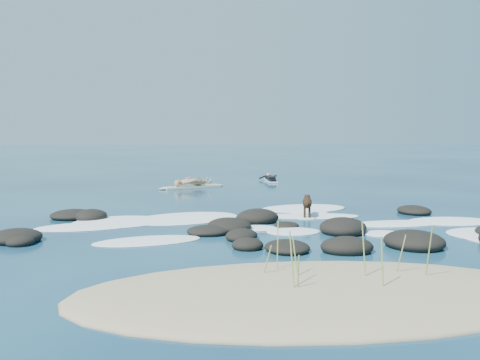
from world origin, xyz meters
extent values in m
plane|color=#0A2642|center=(0.00, 0.00, 0.00)|extent=(160.00, 160.00, 0.00)
ellipsoid|color=#9E8966|center=(0.00, -8.20, 0.00)|extent=(9.00, 4.40, 0.60)
cylinder|color=olive|center=(2.10, -8.10, 0.68)|extent=(0.04, 0.25, 1.11)
cylinder|color=olive|center=(-0.82, -7.63, 0.47)|extent=(0.19, 0.09, 0.69)
cylinder|color=olive|center=(1.71, -7.75, 0.56)|extent=(0.16, 0.15, 0.87)
cylinder|color=olive|center=(0.92, -7.99, 0.70)|extent=(0.07, 0.18, 1.14)
cylinder|color=olive|center=(-0.52, -8.51, 0.68)|extent=(0.07, 0.31, 1.08)
cylinder|color=olive|center=(-0.32, -7.87, 0.57)|extent=(0.12, 0.22, 0.88)
cylinder|color=olive|center=(1.03, -8.63, 0.62)|extent=(0.04, 0.17, 1.00)
cylinder|color=olive|center=(-0.44, -8.63, 0.50)|extent=(0.05, 0.18, 0.75)
cylinder|color=olive|center=(-0.55, -7.22, 0.65)|extent=(0.08, 0.21, 1.05)
ellipsoid|color=black|center=(0.70, -1.61, 0.05)|extent=(1.03, 1.04, 0.21)
ellipsoid|color=black|center=(1.55, -4.95, 0.12)|extent=(1.29, 1.04, 0.50)
ellipsoid|color=black|center=(3.41, -4.57, 0.14)|extent=(1.77, 1.84, 0.54)
ellipsoid|color=black|center=(5.67, 0.55, 0.09)|extent=(1.25, 1.45, 0.36)
ellipsoid|color=black|center=(-1.68, -2.39, 0.08)|extent=(1.26, 1.07, 0.32)
ellipsoid|color=black|center=(-6.78, -2.88, 0.11)|extent=(1.79, 1.77, 0.44)
ellipsoid|color=black|center=(-0.04, -0.62, 0.14)|extent=(1.74, 1.62, 0.56)
ellipsoid|color=black|center=(-6.55, -3.31, 0.08)|extent=(0.90, 0.91, 0.32)
ellipsoid|color=black|center=(-6.07, 0.78, 0.09)|extent=(1.87, 1.85, 0.37)
ellipsoid|color=black|center=(-0.83, -3.22, 0.09)|extent=(1.20, 1.32, 0.37)
ellipsoid|color=black|center=(-1.06, -1.89, 0.12)|extent=(1.39, 1.57, 0.47)
ellipsoid|color=black|center=(-0.24, -0.55, 0.08)|extent=(0.94, 0.96, 0.33)
ellipsoid|color=black|center=(2.16, -2.58, 0.14)|extent=(1.84, 1.97, 0.56)
ellipsoid|color=black|center=(-5.39, 0.35, 0.11)|extent=(1.21, 1.26, 0.46)
ellipsoid|color=black|center=(-0.80, -4.34, 0.09)|extent=(0.92, 0.93, 0.35)
ellipsoid|color=black|center=(0.14, -4.68, 0.08)|extent=(1.23, 1.37, 0.33)
ellipsoid|color=white|center=(-5.28, -0.95, 0.01)|extent=(3.41, 2.12, 0.12)
ellipsoid|color=white|center=(0.76, -2.36, 0.01)|extent=(1.68, 1.31, 0.12)
ellipsoid|color=white|center=(-4.44, -0.20, 0.01)|extent=(3.40, 2.89, 0.12)
ellipsoid|color=white|center=(2.04, 1.10, 0.01)|extent=(1.99, 2.67, 0.12)
ellipsoid|color=white|center=(-3.33, -3.25, 0.01)|extent=(3.10, 1.90, 0.12)
ellipsoid|color=white|center=(3.22, -2.95, 0.01)|extent=(1.24, 1.07, 0.12)
ellipsoid|color=white|center=(-0.26, -1.76, 0.01)|extent=(1.43, 0.99, 0.12)
ellipsoid|color=white|center=(4.19, -1.45, 0.01)|extent=(3.26, 1.35, 0.12)
ellipsoid|color=white|center=(2.04, 2.01, 0.01)|extent=(3.61, 2.60, 0.12)
ellipsoid|color=white|center=(6.13, -1.19, 0.01)|extent=(2.81, 1.70, 0.12)
ellipsoid|color=white|center=(1.86, 0.24, 0.01)|extent=(3.46, 1.37, 0.12)
ellipsoid|color=white|center=(-2.35, 0.23, 0.01)|extent=(4.35, 3.55, 0.12)
ellipsoid|color=white|center=(1.70, 0.04, 0.01)|extent=(1.10, 0.90, 0.12)
cube|color=beige|center=(-1.99, 9.38, 0.05)|extent=(2.94, 1.81, 0.10)
ellipsoid|color=beige|center=(-0.65, 10.01, 0.05)|extent=(0.68, 0.56, 0.11)
ellipsoid|color=beige|center=(-3.33, 8.75, 0.05)|extent=(0.68, 0.56, 0.11)
imported|color=tan|center=(-1.99, 9.38, 1.07)|extent=(0.71, 0.83, 1.92)
cube|color=silver|center=(2.42, 12.19, 0.05)|extent=(0.50, 2.12, 0.08)
ellipsoid|color=silver|center=(2.41, 13.24, 0.05)|extent=(0.26, 0.46, 0.08)
cube|color=black|center=(2.42, 12.19, 0.19)|extent=(0.40, 1.30, 0.21)
sphere|color=tan|center=(2.42, 12.94, 0.31)|extent=(0.22, 0.22, 0.22)
cylinder|color=black|center=(2.15, 13.08, 0.18)|extent=(0.52, 0.29, 0.24)
cylinder|color=black|center=(2.68, 13.08, 0.18)|extent=(0.52, 0.28, 0.24)
cube|color=black|center=(2.43, 11.47, 0.15)|extent=(0.33, 0.53, 0.13)
cylinder|color=black|center=(1.70, -0.06, 0.52)|extent=(0.42, 0.66, 0.29)
sphere|color=black|center=(1.76, 0.21, 0.52)|extent=(0.37, 0.37, 0.31)
sphere|color=black|center=(1.64, -0.33, 0.52)|extent=(0.33, 0.33, 0.28)
sphere|color=black|center=(1.79, 0.38, 0.62)|extent=(0.26, 0.26, 0.22)
cone|color=black|center=(1.82, 0.51, 0.61)|extent=(0.14, 0.16, 0.12)
cone|color=black|center=(1.74, 0.38, 0.71)|extent=(0.12, 0.09, 0.11)
cone|color=black|center=(1.85, 0.36, 0.71)|extent=(0.12, 0.09, 0.11)
cylinder|color=black|center=(1.66, 0.16, 0.20)|extent=(0.09, 0.09, 0.40)
cylinder|color=black|center=(1.82, 0.13, 0.20)|extent=(0.09, 0.09, 0.40)
cylinder|color=black|center=(1.57, -0.25, 0.20)|extent=(0.09, 0.09, 0.40)
cylinder|color=black|center=(1.73, -0.28, 0.20)|extent=(0.09, 0.09, 0.40)
cylinder|color=black|center=(1.61, -0.46, 0.57)|extent=(0.11, 0.29, 0.17)
camera|label=1|loc=(-2.32, -17.29, 2.97)|focal=40.00mm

